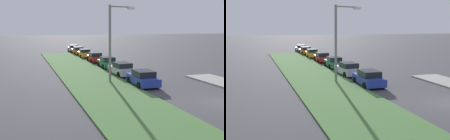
# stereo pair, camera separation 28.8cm
# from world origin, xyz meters

# --- Properties ---
(grass_median) EXTENTS (60.00, 6.00, 0.12)m
(grass_median) POSITION_xyz_m (10.00, 7.31, 0.06)
(grass_median) COLOR #477238
(grass_median) RESTS_ON ground
(parked_car_blue) EXTENTS (4.38, 2.17, 1.47)m
(parked_car_blue) POSITION_xyz_m (7.35, 3.42, 0.72)
(parked_car_blue) COLOR #23389E
(parked_car_blue) RESTS_ON ground
(parked_car_silver) EXTENTS (4.36, 2.14, 1.47)m
(parked_car_silver) POSITION_xyz_m (13.04, 3.38, 0.72)
(parked_car_silver) COLOR #B2B5BA
(parked_car_silver) RESTS_ON ground
(parked_car_green) EXTENTS (4.38, 2.17, 1.47)m
(parked_car_green) POSITION_xyz_m (19.00, 3.21, 0.72)
(parked_car_green) COLOR #1E6B38
(parked_car_green) RESTS_ON ground
(parked_car_red) EXTENTS (4.35, 2.12, 1.47)m
(parked_car_red) POSITION_xyz_m (25.14, 3.23, 0.72)
(parked_car_red) COLOR red
(parked_car_red) RESTS_ON ground
(parked_car_yellow) EXTENTS (4.39, 2.19, 1.47)m
(parked_car_yellow) POSITION_xyz_m (31.80, 3.36, 0.72)
(parked_car_yellow) COLOR gold
(parked_car_yellow) RESTS_ON ground
(parked_car_orange) EXTENTS (4.36, 2.13, 1.47)m
(parked_car_orange) POSITION_xyz_m (37.41, 3.42, 0.72)
(parked_car_orange) COLOR orange
(parked_car_orange) RESTS_ON ground
(parked_car_white) EXTENTS (4.32, 2.06, 1.47)m
(parked_car_white) POSITION_xyz_m (42.72, 3.33, 0.72)
(parked_car_white) COLOR silver
(parked_car_white) RESTS_ON ground
(streetlight) EXTENTS (0.85, 2.85, 7.50)m
(streetlight) POSITION_xyz_m (9.80, 5.52, 4.39)
(streetlight) COLOR gray
(streetlight) RESTS_ON ground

